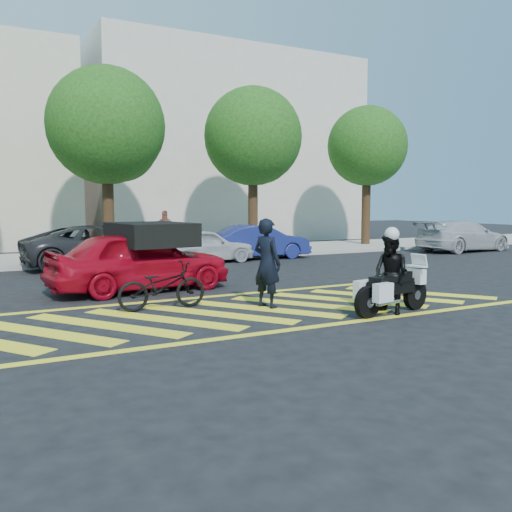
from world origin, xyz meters
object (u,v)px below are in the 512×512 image
bicycle (162,286)px  red_convertible (140,260)px  parked_right (259,242)px  police_motorcycle (391,289)px  officer_moto (391,274)px  officer_bike (267,263)px  parked_far_right (463,236)px  parked_mid_left (101,246)px  parked_mid_right (204,245)px

bicycle → red_convertible: bearing=-5.9°
red_convertible → parked_right: bearing=-54.9°
bicycle → police_motorcycle: bearing=-123.8°
parked_right → police_motorcycle: bearing=168.5°
bicycle → officer_moto: (3.92, -2.60, 0.31)m
officer_bike → parked_far_right: bearing=-82.2°
parked_mid_left → parked_mid_right: size_ratio=1.39×
parked_mid_right → red_convertible: bearing=141.7°
officer_moto → parked_mid_right: (0.29, 10.55, -0.16)m
parked_mid_right → parked_right: bearing=-85.1°
officer_moto → parked_far_right: bearing=117.0°
red_convertible → parked_right: size_ratio=1.11×
parked_mid_left → officer_bike: bearing=-172.7°
red_convertible → officer_bike: bearing=-158.6°
parked_right → parked_far_right: bearing=-95.2°
officer_bike → officer_moto: officer_bike is taller
police_motorcycle → bicycle: bearing=136.9°
parked_far_right → officer_moto: bearing=123.4°
bicycle → parked_mid_left: 8.26m
bicycle → police_motorcycle: 4.72m
bicycle → parked_mid_left: size_ratio=0.36×
police_motorcycle → parked_mid_right: 10.56m
officer_bike → police_motorcycle: 2.62m
parked_right → bicycle: bearing=143.7°
parked_mid_right → parked_far_right: (12.49, -1.10, 0.07)m
bicycle → parked_right: 10.62m
parked_right → parked_far_right: 10.10m
parked_mid_right → officer_bike: bearing=164.3°
parked_far_right → parked_mid_right: bearing=81.9°
parked_mid_left → parked_right: size_ratio=1.29×
parked_mid_left → parked_mid_right: (3.71, -0.30, -0.09)m
parked_far_right → red_convertible: bearing=101.5°
parked_mid_left → parked_far_right: size_ratio=1.08×
parked_mid_left → officer_moto: bearing=-164.9°
police_motorcycle → red_convertible: red_convertible is taller
officer_moto → parked_right: 11.20m
officer_bike → police_motorcycle: size_ratio=0.91×
parked_mid_left → bicycle: bearing=174.2°
police_motorcycle → parked_mid_right: size_ratio=0.55×
officer_moto → red_convertible: officer_moto is taller
officer_bike → parked_right: size_ratio=0.46×
officer_moto → red_convertible: size_ratio=0.35×
parked_right → parked_mid_left: bearing=92.7°
officer_bike → officer_moto: 2.57m
officer_bike → bicycle: 2.26m
bicycle → officer_bike: bearing=-112.6°
red_convertible → parked_mid_left: 5.67m
officer_bike → parked_right: (4.64, 9.09, -0.28)m
officer_moto → red_convertible: bearing=-154.2°
red_convertible → parked_mid_left: bearing=-8.6°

